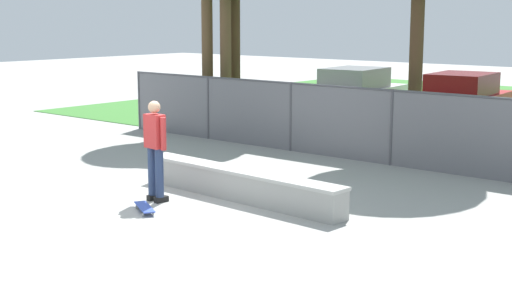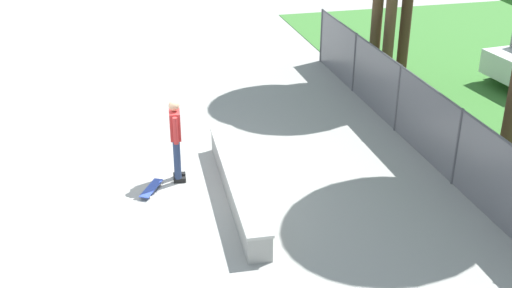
{
  "view_description": "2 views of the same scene",
  "coord_description": "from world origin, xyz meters",
  "px_view_note": "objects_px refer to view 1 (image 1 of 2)",
  "views": [
    {
      "loc": [
        9.5,
        -8.27,
        3.27
      ],
      "look_at": [
        1.09,
        1.72,
        1.02
      ],
      "focal_mm": 51.57,
      "sensor_mm": 36.0,
      "label": 1
    },
    {
      "loc": [
        12.03,
        -0.92,
        6.67
      ],
      "look_at": [
        1.08,
        1.82,
        1.26
      ],
      "focal_mm": 45.45,
      "sensor_mm": 36.0,
      "label": 2
    }
  ],
  "objects_px": {
    "car_white": "(356,93)",
    "car_red": "(462,101)",
    "concrete_ledge": "(239,184)",
    "skateboard": "(145,207)",
    "skateboarder": "(155,146)"
  },
  "relations": [
    {
      "from": "skateboarder",
      "to": "car_red",
      "type": "bearing_deg",
      "value": 87.85
    },
    {
      "from": "concrete_ledge",
      "to": "skateboard",
      "type": "bearing_deg",
      "value": -111.99
    },
    {
      "from": "concrete_ledge",
      "to": "car_white",
      "type": "bearing_deg",
      "value": 111.89
    },
    {
      "from": "concrete_ledge",
      "to": "car_red",
      "type": "height_order",
      "value": "car_red"
    },
    {
      "from": "skateboard",
      "to": "car_white",
      "type": "relative_size",
      "value": 0.18
    },
    {
      "from": "concrete_ledge",
      "to": "car_white",
      "type": "relative_size",
      "value": 1.06
    },
    {
      "from": "skateboard",
      "to": "skateboarder",
      "type": "bearing_deg",
      "value": 121.42
    },
    {
      "from": "skateboarder",
      "to": "car_white",
      "type": "distance_m",
      "value": 12.05
    },
    {
      "from": "skateboard",
      "to": "car_red",
      "type": "distance_m",
      "value": 12.36
    },
    {
      "from": "concrete_ledge",
      "to": "car_red",
      "type": "distance_m",
      "value": 10.69
    },
    {
      "from": "skateboard",
      "to": "car_red",
      "type": "bearing_deg",
      "value": 89.68
    },
    {
      "from": "skateboarder",
      "to": "car_white",
      "type": "xyz_separation_m",
      "value": [
        -3.19,
        11.62,
        -0.17
      ]
    },
    {
      "from": "skateboarder",
      "to": "car_red",
      "type": "distance_m",
      "value": 11.74
    },
    {
      "from": "car_white",
      "to": "car_red",
      "type": "bearing_deg",
      "value": 1.69
    },
    {
      "from": "car_white",
      "to": "skateboarder",
      "type": "bearing_deg",
      "value": -74.64
    }
  ]
}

